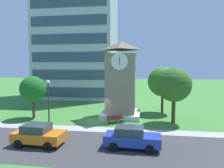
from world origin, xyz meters
TOP-DOWN VIEW (x-y plane):
  - ground_plane at (0.00, 0.00)m, footprint 160.00×160.00m
  - street_asphalt at (0.00, -7.34)m, footprint 120.00×7.20m
  - kerb_strip at (0.00, -2.94)m, footprint 120.00×1.60m
  - office_building at (-7.97, 18.15)m, footprint 15.26×10.69m
  - clock_tower at (2.55, 2.67)m, footprint 4.74×4.74m
  - park_bench at (2.19, -0.43)m, footprint 1.86×0.80m
  - street_lamp at (-3.80, -4.17)m, footprint 0.36×0.36m
  - tree_streetside at (-7.95, 0.35)m, footprint 3.11×3.11m
  - tree_by_building at (7.90, 5.35)m, footprint 3.98×3.98m
  - tree_near_tower at (8.65, 0.60)m, footprint 3.80×3.80m
  - parked_car_orange at (-3.12, -7.55)m, footprint 4.11×2.21m
  - parked_car_blue at (4.37, -7.16)m, footprint 4.39×2.05m

SIDE VIEW (x-z plane):
  - ground_plane at x=0.00m, z-range 0.00..0.00m
  - kerb_strip at x=0.00m, z-range 0.00..0.01m
  - street_asphalt at x=0.00m, z-range 0.00..0.01m
  - park_bench at x=2.19m, z-range 0.02..0.90m
  - parked_car_blue at x=4.37m, z-range 0.01..1.70m
  - parked_car_orange at x=-3.12m, z-range 0.01..1.70m
  - street_lamp at x=-3.80m, z-range 0.67..5.69m
  - tree_streetside at x=-7.95m, z-range 1.00..6.16m
  - clock_tower at x=2.55m, z-range -0.53..8.82m
  - tree_by_building at x=7.90m, z-range 1.13..7.39m
  - tree_near_tower at x=8.65m, z-range 1.18..7.39m
  - office_building at x=-7.97m, z-range 0.00..25.60m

